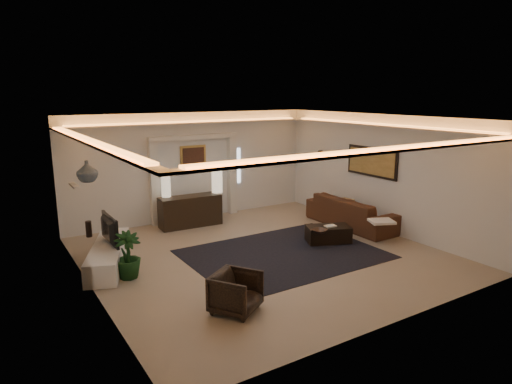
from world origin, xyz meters
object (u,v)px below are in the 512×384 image
console (190,211)px  armchair (236,293)px  sofa (352,212)px  coffee_table (328,234)px

console → armchair: 4.91m
sofa → armchair: sofa is taller
sofa → coffee_table: size_ratio=2.62×
console → armchair: bearing=-103.0°
sofa → armchair: (-4.90, -2.48, -0.06)m
sofa → armchair: size_ratio=3.66×
sofa → coffee_table: bearing=115.5°
console → sofa: console is taller
sofa → console: bearing=57.7°
armchair → coffee_table: bearing=-6.2°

